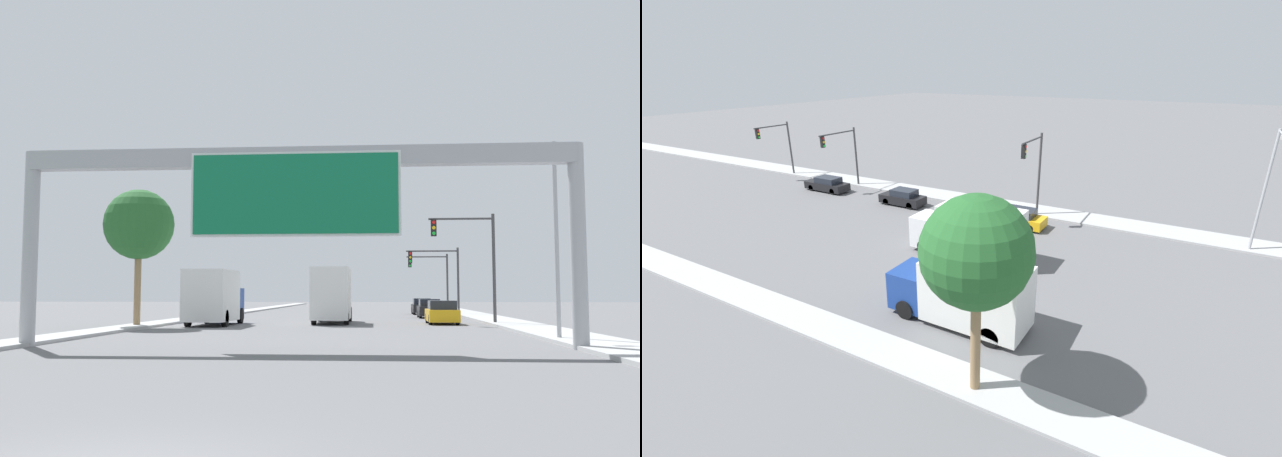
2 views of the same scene
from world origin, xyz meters
The scene contains 13 objects.
sidewalk_right centered at (11.25, 60.00, 0.07)m, with size 3.00×120.00×0.15m.
median_strip_left centered at (-10.75, 60.00, 0.07)m, with size 2.00×120.00×0.15m.
sign_gantry centered at (0.00, 17.90, 5.68)m, with size 20.46×0.73×7.24m.
car_near_center centered at (7.00, 49.64, 0.70)m, with size 1.73×4.22×1.49m.
car_far_center centered at (7.00, 59.15, 0.69)m, with size 1.73×4.71×1.47m.
car_near_right centered at (7.00, 38.36, 0.70)m, with size 1.87×4.34×1.48m.
truck_box_primary centered at (-7.00, 35.46, 1.69)m, with size 2.47×7.07×3.33m.
truck_box_secondary centered at (0.00, 38.86, 1.79)m, with size 2.31×7.69×3.55m.
traffic_light_near_intersection centered at (9.04, 38.00, 4.62)m, with size 4.15×0.32×6.95m.
traffic_light_mid_block centered at (8.71, 58.00, 4.14)m, with size 4.78×0.32×6.08m.
traffic_light_far_intersection centered at (8.87, 68.00, 4.09)m, with size 4.33×0.32×6.05m.
palm_tree_background centered at (-10.89, 32.77, 5.90)m, with size 4.09×4.09×7.98m.
street_lamp_right centered at (9.99, 22.63, 4.94)m, with size 2.76×0.28×8.30m.
Camera 1 is at (2.92, -7.50, 1.96)m, focal length 40.00 mm.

